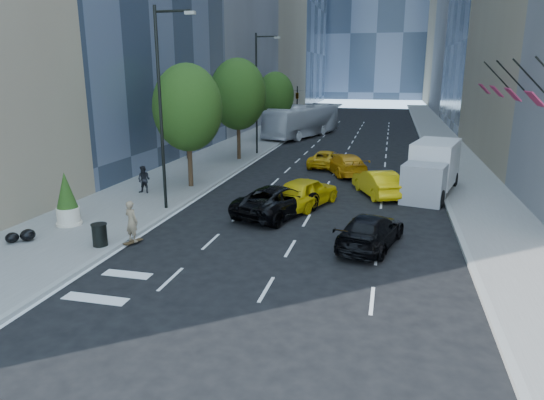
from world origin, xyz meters
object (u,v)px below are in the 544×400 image
(skateboarder, at_px, (132,224))
(black_sedan_lincoln, at_px, (278,200))
(city_bus, at_px, (303,121))
(planter_shrub, at_px, (67,200))
(black_sedan_mercedes, at_px, (371,231))
(trash_can, at_px, (100,235))
(box_truck, at_px, (432,168))

(skateboarder, bearing_deg, black_sedan_lincoln, -111.57)
(city_bus, bearing_deg, black_sedan_lincoln, -64.13)
(black_sedan_lincoln, height_order, city_bus, city_bus)
(skateboarder, bearing_deg, planter_shrub, 1.90)
(skateboarder, bearing_deg, black_sedan_mercedes, -148.22)
(black_sedan_lincoln, relative_size, city_bus, 0.44)
(planter_shrub, bearing_deg, black_sedan_lincoln, 25.80)
(black_sedan_lincoln, bearing_deg, city_bus, -62.14)
(skateboarder, height_order, planter_shrub, planter_shrub)
(planter_shrub, bearing_deg, black_sedan_mercedes, 3.11)
(trash_can, bearing_deg, box_truck, 42.95)
(planter_shrub, bearing_deg, city_bus, 82.07)
(skateboarder, height_order, box_truck, box_truck)
(black_sedan_mercedes, xyz_separation_m, planter_shrub, (-13.83, -0.75, 0.65))
(box_truck, bearing_deg, planter_shrub, -133.38)
(skateboarder, xyz_separation_m, box_truck, (12.87, 12.06, 0.67))
(black_sedan_mercedes, distance_m, planter_shrub, 13.86)
(city_bus, bearing_deg, planter_shrub, -80.00)
(skateboarder, distance_m, black_sedan_lincoln, 7.59)
(box_truck, xyz_separation_m, planter_shrub, (-16.90, -10.75, -0.21))
(black_sedan_lincoln, height_order, trash_can, black_sedan_lincoln)
(black_sedan_lincoln, xyz_separation_m, box_truck, (7.85, 6.37, 0.79))
(black_sedan_mercedes, relative_size, planter_shrub, 1.91)
(city_bus, distance_m, trash_can, 36.87)
(skateboarder, xyz_separation_m, trash_can, (-1.00, -0.86, -0.29))
(box_truck, height_order, trash_can, box_truck)
(black_sedan_lincoln, height_order, black_sedan_mercedes, black_sedan_lincoln)
(black_sedan_lincoln, distance_m, planter_shrub, 10.07)
(city_bus, xyz_separation_m, box_truck, (12.07, -23.90, -0.20))
(black_sedan_mercedes, bearing_deg, box_truck, -93.39)
(black_sedan_mercedes, relative_size, trash_can, 5.33)
(black_sedan_lincoln, xyz_separation_m, trash_can, (-6.02, -6.54, -0.17))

